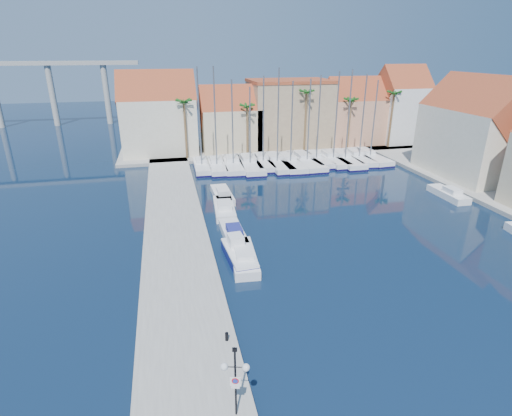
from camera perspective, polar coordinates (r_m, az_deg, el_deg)
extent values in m
plane|color=black|center=(29.32, 8.21, -13.71)|extent=(260.00, 260.00, 0.00)
cube|color=gray|center=(39.31, -11.36, -3.78)|extent=(6.00, 77.00, 0.50)
cube|color=gray|center=(74.59, 2.39, 8.80)|extent=(54.00, 16.00, 0.50)
cylinder|color=black|center=(20.25, -2.95, -23.60)|extent=(0.10, 0.10, 3.99)
cylinder|color=black|center=(19.64, -3.78, -21.71)|extent=(0.49, 0.19, 0.05)
cylinder|color=black|center=(19.60, -2.22, -21.79)|extent=(0.49, 0.19, 0.05)
sphere|color=white|center=(19.67, -4.56, -21.66)|extent=(0.36, 0.36, 0.36)
sphere|color=white|center=(19.58, -1.44, -21.82)|extent=(0.36, 0.36, 0.36)
cube|color=black|center=(18.95, -3.06, -19.56)|extent=(0.24, 0.18, 0.16)
cube|color=white|center=(20.13, -2.97, -23.52)|extent=(0.49, 0.17, 0.50)
cylinder|color=red|center=(20.08, -2.98, -23.47)|extent=(0.33, 0.11, 0.34)
cylinder|color=#1933A5|center=(20.07, -2.99, -23.49)|extent=(0.23, 0.08, 0.24)
cube|color=white|center=(20.38, -2.95, -24.21)|extent=(0.39, 0.14, 0.14)
cylinder|color=black|center=(25.35, -4.20, -17.84)|extent=(0.21, 0.21, 0.53)
cube|color=navy|center=(34.19, -2.43, -7.08)|extent=(2.29, 5.82, 0.86)
cube|color=white|center=(33.94, -2.44, -6.31)|extent=(2.29, 5.82, 0.19)
cube|color=white|center=(34.68, -2.93, -4.70)|extent=(1.34, 1.60, 1.05)
cube|color=white|center=(34.22, -1.84, -7.10)|extent=(2.52, 6.55, 0.80)
cube|color=white|center=(33.33, -1.72, -6.57)|extent=(1.60, 2.35, 0.60)
cube|color=white|center=(38.49, -3.27, -3.69)|extent=(2.01, 5.98, 0.80)
cube|color=navy|center=(37.66, -3.12, -3.10)|extent=(1.37, 2.10, 0.60)
cube|color=white|center=(44.59, -4.57, -0.06)|extent=(2.60, 6.76, 0.80)
cube|color=white|center=(43.72, -4.52, 0.47)|extent=(1.65, 2.42, 0.60)
cube|color=white|center=(48.77, -4.84, 1.88)|extent=(2.18, 6.34, 0.80)
cube|color=white|center=(47.95, -4.74, 2.42)|extent=(1.47, 2.24, 0.60)
cube|color=white|center=(54.24, 25.76, 1.79)|extent=(1.90, 5.93, 0.80)
cube|color=white|center=(53.60, 26.26, 2.28)|extent=(1.33, 2.07, 0.60)
cube|color=white|center=(60.80, -7.76, 5.87)|extent=(2.34, 8.41, 1.00)
cube|color=#100C40|center=(60.88, -7.75, 5.58)|extent=(2.40, 8.47, 0.28)
cube|color=white|center=(61.39, -7.86, 6.80)|extent=(1.57, 2.54, 0.60)
cylinder|color=slate|center=(58.83, -8.10, 12.69)|extent=(0.20, 0.20, 13.74)
cube|color=white|center=(60.64, -5.65, 5.93)|extent=(2.50, 9.13, 1.00)
cube|color=#100C40|center=(60.73, -5.64, 5.64)|extent=(2.56, 9.19, 0.28)
cube|color=white|center=(61.30, -5.78, 6.87)|extent=(1.70, 2.75, 0.60)
cylinder|color=slate|center=(58.62, -5.87, 12.80)|extent=(0.20, 0.20, 13.83)
cube|color=white|center=(61.15, -3.30, 6.13)|extent=(3.40, 10.29, 1.00)
cube|color=#100C40|center=(61.24, -3.29, 5.84)|extent=(3.47, 10.36, 0.28)
cube|color=white|center=(61.91, -3.40, 7.09)|extent=(2.07, 3.17, 0.60)
cylinder|color=slate|center=(59.24, -3.39, 12.08)|extent=(0.20, 0.20, 12.02)
cube|color=white|center=(61.29, -0.93, 6.20)|extent=(3.22, 11.29, 1.00)
cube|color=#100C40|center=(61.37, -0.93, 5.91)|extent=(3.28, 11.35, 0.28)
cube|color=white|center=(62.14, -1.12, 7.18)|extent=(2.13, 3.42, 0.60)
cylinder|color=slate|center=(59.42, -0.86, 11.64)|extent=(0.20, 0.20, 11.00)
cube|color=white|center=(62.44, 0.95, 6.49)|extent=(3.11, 9.75, 1.00)
cube|color=#100C40|center=(62.53, 0.95, 6.21)|extent=(3.17, 9.81, 0.28)
cube|color=white|center=(63.15, 0.80, 7.42)|extent=(1.93, 2.99, 0.60)
cylinder|color=slate|center=(60.56, 1.07, 12.52)|extent=(0.20, 0.20, 12.44)
cube|color=white|center=(62.33, 2.89, 6.44)|extent=(3.17, 11.45, 1.00)
cube|color=#100C40|center=(62.41, 2.88, 6.16)|extent=(3.23, 11.51, 0.28)
cube|color=white|center=(63.18, 2.60, 7.41)|extent=(2.14, 3.46, 0.60)
cylinder|color=slate|center=(60.29, 3.18, 12.97)|extent=(0.20, 0.20, 13.53)
cube|color=white|center=(62.44, 4.80, 6.42)|extent=(3.25, 11.07, 1.00)
cube|color=#100C40|center=(62.52, 4.79, 6.14)|extent=(3.31, 11.13, 0.28)
cube|color=white|center=(63.26, 4.56, 7.38)|extent=(2.12, 3.36, 0.60)
cylinder|color=slate|center=(60.56, 5.13, 12.10)|extent=(0.20, 0.20, 11.72)
cube|color=white|center=(63.63, 7.11, 6.62)|extent=(3.08, 11.59, 1.00)
cube|color=#100C40|center=(63.72, 7.09, 6.34)|extent=(3.14, 11.65, 0.28)
cube|color=white|center=(64.49, 6.79, 7.57)|extent=(2.13, 3.49, 0.60)
cylinder|color=slate|center=(61.75, 7.57, 12.30)|extent=(0.20, 0.20, 11.97)
cube|color=white|center=(64.73, 8.41, 6.81)|extent=(3.27, 9.73, 1.00)
cube|color=#100C40|center=(64.81, 8.40, 6.54)|extent=(3.34, 9.79, 0.28)
cube|color=white|center=(65.37, 8.09, 7.70)|extent=(1.97, 3.00, 0.60)
cylinder|color=slate|center=(62.95, 8.94, 12.61)|extent=(0.20, 0.20, 12.42)
cube|color=white|center=(65.36, 10.78, 6.81)|extent=(2.70, 10.00, 1.00)
cube|color=#100C40|center=(65.44, 10.77, 6.53)|extent=(2.76, 10.06, 0.28)
cube|color=white|center=(66.04, 10.48, 7.70)|extent=(1.85, 3.01, 0.60)
cylinder|color=slate|center=(63.52, 11.42, 12.78)|extent=(0.20, 0.20, 12.96)
cube|color=white|center=(65.83, 12.39, 6.79)|extent=(3.05, 11.34, 1.00)
cube|color=#100C40|center=(65.91, 12.37, 6.52)|extent=(3.11, 11.40, 0.28)
cube|color=white|center=(66.64, 12.05, 7.71)|extent=(2.09, 3.41, 0.60)
cylinder|color=slate|center=(63.93, 13.12, 12.82)|extent=(0.20, 0.20, 13.21)
cube|color=white|center=(67.17, 14.33, 6.91)|extent=(3.28, 10.10, 1.00)
cube|color=#100C40|center=(67.25, 14.30, 6.65)|extent=(3.34, 10.17, 0.28)
cube|color=white|center=(67.87, 14.07, 7.78)|extent=(2.02, 3.10, 0.60)
cylinder|color=slate|center=(65.40, 15.05, 12.51)|extent=(0.20, 0.20, 12.47)
cube|color=white|center=(68.25, 15.72, 7.00)|extent=(3.59, 10.87, 1.00)
cube|color=#100C40|center=(68.32, 15.70, 6.75)|extent=(3.66, 10.93, 0.28)
cube|color=white|center=(68.93, 15.32, 7.87)|extent=(2.19, 3.35, 0.60)
cylinder|color=slate|center=(66.57, 16.53, 12.13)|extent=(0.20, 0.20, 11.60)
cube|color=beige|center=(70.13, -13.62, 11.36)|extent=(12.00, 9.00, 9.00)
cube|color=maroon|center=(69.51, -13.96, 15.00)|extent=(12.30, 9.00, 9.00)
cube|color=#C8B58D|center=(71.20, -3.69, 11.24)|extent=(10.00, 8.00, 7.00)
cube|color=maroon|center=(70.65, -3.76, 14.03)|extent=(10.30, 8.00, 8.00)
cube|color=#9C7E60|center=(74.36, 4.75, 13.22)|extent=(14.00, 10.00, 11.00)
cube|color=maroon|center=(73.74, 4.90, 17.64)|extent=(14.20, 10.20, 0.50)
cube|color=tan|center=(78.12, 13.56, 12.00)|extent=(10.00, 8.00, 8.00)
cube|color=maroon|center=(77.59, 13.83, 14.91)|extent=(10.30, 8.00, 8.00)
cube|color=white|center=(81.48, 19.77, 12.44)|extent=(8.00, 8.00, 10.00)
cube|color=maroon|center=(80.94, 20.23, 15.92)|extent=(8.30, 8.00, 8.00)
cube|color=beige|center=(63.00, 28.64, 8.21)|extent=(9.00, 14.00, 9.00)
cube|color=maroon|center=(62.31, 29.39, 12.21)|extent=(9.00, 14.30, 9.00)
cylinder|color=brown|center=(65.29, -10.04, 10.90)|extent=(0.36, 0.36, 9.00)
sphere|color=#174E16|center=(64.64, -10.30, 14.68)|extent=(2.60, 2.60, 2.60)
cylinder|color=brown|center=(66.63, -1.25, 10.99)|extent=(0.36, 0.36, 8.00)
sphere|color=#174E16|center=(66.02, -1.28, 14.28)|extent=(2.60, 2.60, 2.60)
cylinder|color=brown|center=(69.14, 7.07, 12.07)|extent=(0.36, 0.36, 10.00)
sphere|color=#174E16|center=(68.51, 7.26, 16.07)|extent=(2.60, 2.60, 2.60)
cylinder|color=brown|center=(72.35, 13.14, 11.50)|extent=(0.36, 0.36, 8.50)
sphere|color=#174E16|center=(71.78, 13.42, 14.72)|extent=(2.60, 2.60, 2.60)
cylinder|color=brown|center=(76.07, 18.73, 11.80)|extent=(0.36, 0.36, 9.50)
sphere|color=#174E16|center=(75.50, 19.16, 15.22)|extent=(2.60, 2.60, 2.60)
cube|color=#9E9E99|center=(108.05, -29.86, 17.49)|extent=(48.00, 2.20, 0.90)
cylinder|color=#9E9E99|center=(107.47, -27.07, 14.16)|extent=(1.40, 1.40, 14.00)
cylinder|color=#9E9E99|center=(105.36, -20.55, 15.01)|extent=(1.40, 1.40, 14.00)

